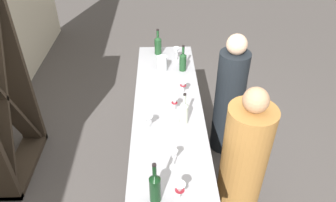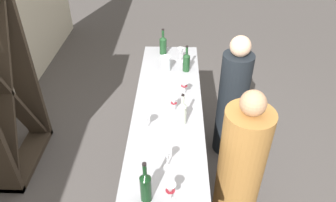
{
  "view_description": "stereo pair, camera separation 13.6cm",
  "coord_description": "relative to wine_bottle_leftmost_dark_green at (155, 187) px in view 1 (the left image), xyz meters",
  "views": [
    {
      "loc": [
        -2.34,
        0.07,
        2.75
      ],
      "look_at": [
        0.0,
        0.0,
        1.04
      ],
      "focal_mm": 33.84,
      "sensor_mm": 36.0,
      "label": 1
    },
    {
      "loc": [
        -2.34,
        -0.07,
        2.75
      ],
      "look_at": [
        0.0,
        0.0,
        1.04
      ],
      "focal_mm": 33.84,
      "sensor_mm": 36.0,
      "label": 2
    }
  ],
  "objects": [
    {
      "name": "ground_plane",
      "position": [
        1.03,
        -0.11,
        -1.12
      ],
      "size": [
        12.0,
        12.0,
        0.0
      ],
      "primitive_type": "plane",
      "color": "#4C4744"
    },
    {
      "name": "bar_counter",
      "position": [
        1.03,
        -0.11,
        -0.62
      ],
      "size": [
        2.39,
        0.63,
        0.99
      ],
      "color": "slate",
      "rests_on": "ground"
    },
    {
      "name": "wine_bottle_leftmost_dark_green",
      "position": [
        0.0,
        0.0,
        0.0
      ],
      "size": [
        0.08,
        0.08,
        0.34
      ],
      "color": "black",
      "rests_on": "bar_counter"
    },
    {
      "name": "wine_bottle_second_left_clear_pale",
      "position": [
        0.78,
        -0.24,
        -0.01
      ],
      "size": [
        0.07,
        0.07,
        0.3
      ],
      "color": "#B7C6B2",
      "rests_on": "bar_counter"
    },
    {
      "name": "wine_bottle_center_olive_green",
      "position": [
        1.66,
        -0.29,
        -0.02
      ],
      "size": [
        0.08,
        0.08,
        0.29
      ],
      "color": "#193D1E",
      "rests_on": "bar_counter"
    },
    {
      "name": "wine_bottle_second_right_olive_green",
      "position": [
        2.05,
        -0.03,
        -0.01
      ],
      "size": [
        0.08,
        0.08,
        0.31
      ],
      "color": "#193D1E",
      "rests_on": "bar_counter"
    },
    {
      "name": "wine_glass_near_left",
      "position": [
        1.21,
        -0.26,
        -0.03
      ],
      "size": [
        0.07,
        0.07,
        0.14
      ],
      "color": "white",
      "rests_on": "bar_counter"
    },
    {
      "name": "wine_glass_near_center",
      "position": [
        1.87,
        -0.23,
        -0.01
      ],
      "size": [
        0.07,
        0.07,
        0.17
      ],
      "color": "white",
      "rests_on": "bar_counter"
    },
    {
      "name": "wine_glass_near_right",
      "position": [
        0.93,
        -0.17,
        -0.02
      ],
      "size": [
        0.07,
        0.07,
        0.16
      ],
      "color": "white",
      "rests_on": "bar_counter"
    },
    {
      "name": "wine_glass_far_left",
      "position": [
        -0.01,
        -0.16,
        -0.01
      ],
      "size": [
        0.07,
        0.07,
        0.17
      ],
      "color": "white",
      "rests_on": "bar_counter"
    },
    {
      "name": "wine_glass_far_center",
      "position": [
        0.28,
        -0.13,
        -0.01
      ],
      "size": [
        0.06,
        0.06,
        0.17
      ],
      "color": "white",
      "rests_on": "bar_counter"
    },
    {
      "name": "wine_glass_far_right",
      "position": [
        0.7,
        0.06,
        -0.03
      ],
      "size": [
        0.08,
        0.08,
        0.14
      ],
      "color": "white",
      "rests_on": "bar_counter"
    },
    {
      "name": "water_pitcher",
      "position": [
        1.67,
        -0.07,
        -0.05
      ],
      "size": [
        0.1,
        0.1,
        0.16
      ],
      "color": "silver",
      "rests_on": "bar_counter"
    },
    {
      "name": "person_left_guest",
      "position": [
        1.51,
        -0.81,
        -0.43
      ],
      "size": [
        0.33,
        0.33,
        1.47
      ],
      "rotation": [
        0.0,
        0.0,
        1.59
      ],
      "color": "black",
      "rests_on": "ground"
    },
    {
      "name": "person_center_guest",
      "position": [
        0.54,
        -0.74,
        -0.44
      ],
      "size": [
        0.39,
        0.39,
        1.49
      ],
      "rotation": [
        0.0,
        0.0,
        1.57
      ],
      "color": "#9E6B33",
      "rests_on": "ground"
    }
  ]
}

